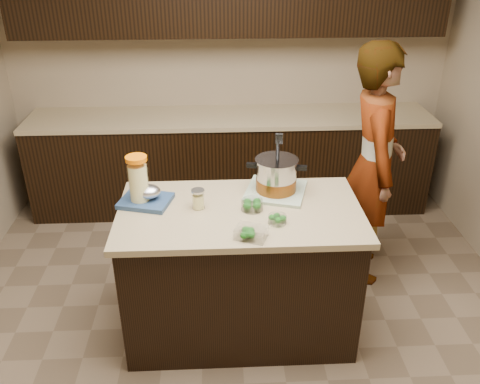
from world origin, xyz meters
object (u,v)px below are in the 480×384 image
object	(u,v)px
stock_pot	(276,177)
lemonade_pitcher	(139,183)
island	(240,271)
person	(373,166)

from	to	relation	value
stock_pot	lemonade_pitcher	distance (m)	0.85
island	lemonade_pitcher	world-z (taller)	lemonade_pitcher
lemonade_pitcher	island	bearing A→B (deg)	-9.81
island	stock_pot	size ratio (longest dim) A/B	3.84
stock_pot	person	distance (m)	0.85
island	person	bearing A→B (deg)	31.90
island	lemonade_pitcher	distance (m)	0.85
person	lemonade_pitcher	bearing A→B (deg)	115.63
person	island	bearing A→B (deg)	129.77
person	stock_pot	bearing A→B (deg)	126.05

